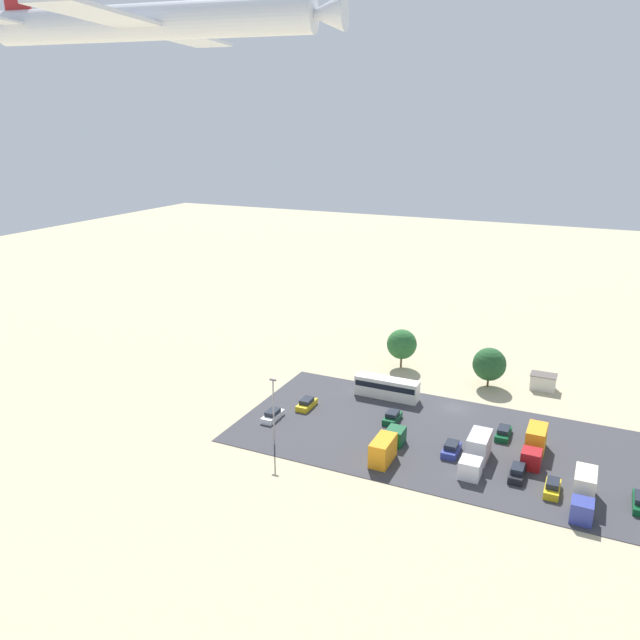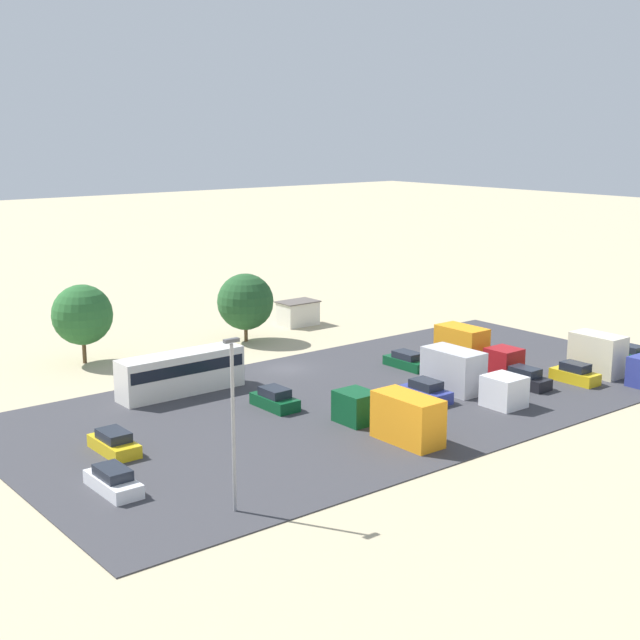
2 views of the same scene
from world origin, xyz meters
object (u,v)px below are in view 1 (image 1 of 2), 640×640
object	(u,v)px
parked_truck_2	(584,492)
parked_truck_3	(535,444)
parked_car_7	(451,449)
parked_car_6	(552,488)
parked_truck_1	(387,446)
parked_car_3	(517,473)
parked_car_5	(503,433)
parked_car_0	(392,417)
parked_truck_0	(477,452)
airplane	(158,22)
parked_car_2	(273,415)
parked_car_4	(307,404)
bus	(387,387)
shed_building	(543,382)

from	to	relation	value
parked_truck_2	parked_truck_3	size ratio (longest dim) A/B	0.98
parked_car_7	parked_truck_3	size ratio (longest dim) A/B	0.49
parked_car_7	parked_car_6	bearing A→B (deg)	-17.47
parked_truck_1	parked_car_3	bearing A→B (deg)	6.74
parked_car_5	parked_car_6	distance (m)	14.24
parked_car_0	parked_truck_0	bearing A→B (deg)	-26.21
airplane	parked_car_2	bearing A→B (deg)	172.75
parked_car_4	parked_car_7	bearing A→B (deg)	169.04
parked_car_2	parked_truck_2	world-z (taller)	parked_truck_2
parked_truck_0	parked_car_3	bearing A→B (deg)	165.51
parked_car_7	parked_truck_3	bearing A→B (deg)	22.82
parked_car_0	parked_car_2	xyz separation A→B (m)	(16.52, 6.88, -0.05)
parked_car_3	parked_truck_2	size ratio (longest dim) A/B	0.52
parked_truck_1	bus	bearing A→B (deg)	109.02
shed_building	parked_truck_0	size ratio (longest dim) A/B	0.46
parked_truck_3	airplane	distance (m)	67.30
parked_car_0	parked_truck_0	xyz separation A→B (m)	(-13.76, 6.77, 0.90)
parked_car_4	parked_car_7	distance (m)	24.36
shed_building	parked_car_2	bearing A→B (deg)	39.24
parked_car_3	parked_truck_0	size ratio (longest dim) A/B	0.47
bus	parked_car_0	bearing A→B (deg)	24.83
parked_car_4	parked_car_6	distance (m)	38.19
parked_car_4	parked_car_6	size ratio (longest dim) A/B	1.07
parked_car_4	airplane	world-z (taller)	airplane
parked_car_4	parked_car_5	distance (m)	29.66
parked_car_3	parked_truck_1	bearing A→B (deg)	6.74
shed_building	parked_car_7	distance (m)	29.20
airplane	parked_car_0	bearing A→B (deg)	141.55
parked_car_2	parked_car_3	size ratio (longest dim) A/B	1.03
parked_car_5	parked_car_2	bearing A→B (deg)	-164.52
parked_car_4	parked_truck_1	world-z (taller)	parked_truck_1
parked_car_5	airplane	size ratio (longest dim) A/B	0.12
parked_truck_2	airplane	size ratio (longest dim) A/B	0.23
bus	parked_car_5	distance (m)	20.23
parked_truck_1	parked_truck_2	size ratio (longest dim) A/B	1.12
parked_truck_1	parked_truck_3	distance (m)	19.79
parked_car_7	parked_truck_0	xyz separation A→B (m)	(-3.51, 1.02, 0.88)
parked_car_2	parked_car_3	world-z (taller)	parked_car_3
parked_car_7	airplane	bearing A→B (deg)	-139.06
bus	parked_car_2	xyz separation A→B (m)	(12.95, 14.60, -1.17)
parked_car_7	airplane	world-z (taller)	airplane
parked_car_0	parked_truck_0	size ratio (longest dim) A/B	0.45
parked_car_6	parked_truck_3	xyz separation A→B (m)	(3.11, -8.43, 0.88)
shed_building	parked_truck_3	distance (m)	23.64
parked_car_7	parked_truck_3	world-z (taller)	parked_truck_3
bus	parked_truck_3	world-z (taller)	parked_truck_3
parked_car_6	parked_truck_2	xyz separation A→B (m)	(-3.45, 1.05, 0.92)
parked_car_4	parked_car_7	size ratio (longest dim) A/B	1.04
parked_car_3	parked_car_6	bearing A→B (deg)	157.97
shed_building	parked_truck_1	xyz separation A→B (m)	(16.39, 32.24, 0.26)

